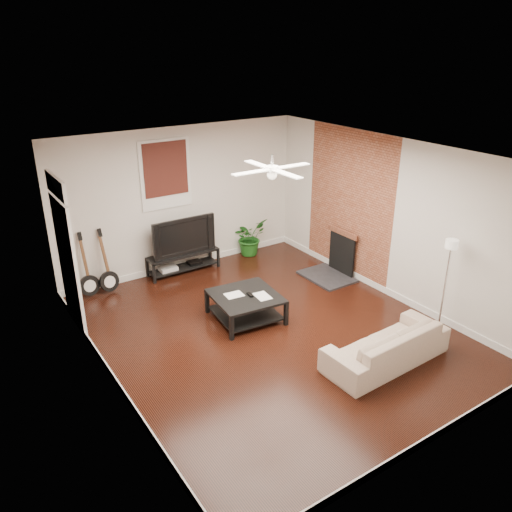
% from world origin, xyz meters
% --- Properties ---
extents(room, '(5.01, 6.01, 2.81)m').
position_xyz_m(room, '(0.00, 0.00, 1.40)').
color(room, black).
rests_on(room, ground).
extents(brick_accent, '(0.02, 2.20, 2.80)m').
position_xyz_m(brick_accent, '(2.49, 1.00, 1.40)').
color(brick_accent, brown).
rests_on(brick_accent, floor).
extents(fireplace, '(0.80, 1.10, 0.92)m').
position_xyz_m(fireplace, '(2.20, 1.00, 0.46)').
color(fireplace, black).
rests_on(fireplace, floor).
extents(window_back, '(1.00, 0.06, 1.30)m').
position_xyz_m(window_back, '(-0.30, 2.97, 1.95)').
color(window_back, '#3B1210').
rests_on(window_back, wall_back).
extents(door_left, '(0.08, 1.00, 2.50)m').
position_xyz_m(door_left, '(-2.46, 1.90, 1.25)').
color(door_left, white).
rests_on(door_left, wall_left).
extents(tv_stand, '(1.43, 0.38, 0.40)m').
position_xyz_m(tv_stand, '(-0.14, 2.78, 0.20)').
color(tv_stand, black).
rests_on(tv_stand, floor).
extents(tv, '(1.28, 0.17, 0.74)m').
position_xyz_m(tv, '(-0.14, 2.80, 0.77)').
color(tv, black).
rests_on(tv, tv_stand).
extents(coffee_table, '(1.13, 1.13, 0.43)m').
position_xyz_m(coffee_table, '(-0.10, 0.55, 0.22)').
color(coffee_table, black).
rests_on(coffee_table, floor).
extents(sofa, '(1.94, 0.81, 0.56)m').
position_xyz_m(sofa, '(0.90, -1.58, 0.28)').
color(sofa, '#C9AF97').
rests_on(sofa, floor).
extents(floor_lamp, '(0.27, 0.27, 1.56)m').
position_xyz_m(floor_lamp, '(2.20, -1.48, 0.78)').
color(floor_lamp, silver).
rests_on(floor_lamp, floor).
extents(potted_plant, '(0.85, 0.79, 0.78)m').
position_xyz_m(potted_plant, '(1.44, 2.82, 0.39)').
color(potted_plant, '#1A5819').
rests_on(potted_plant, floor).
extents(guitar_left, '(0.39, 0.30, 1.20)m').
position_xyz_m(guitar_left, '(-2.00, 2.75, 0.60)').
color(guitar_left, black).
rests_on(guitar_left, floor).
extents(guitar_right, '(0.41, 0.33, 1.20)m').
position_xyz_m(guitar_right, '(-1.65, 2.72, 0.60)').
color(guitar_right, black).
rests_on(guitar_right, floor).
extents(ceiling_fan, '(1.24, 1.24, 0.32)m').
position_xyz_m(ceiling_fan, '(0.00, 0.00, 2.60)').
color(ceiling_fan, white).
rests_on(ceiling_fan, ceiling).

